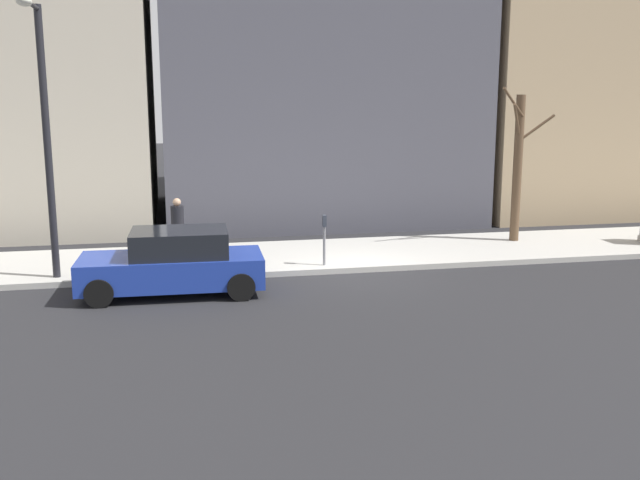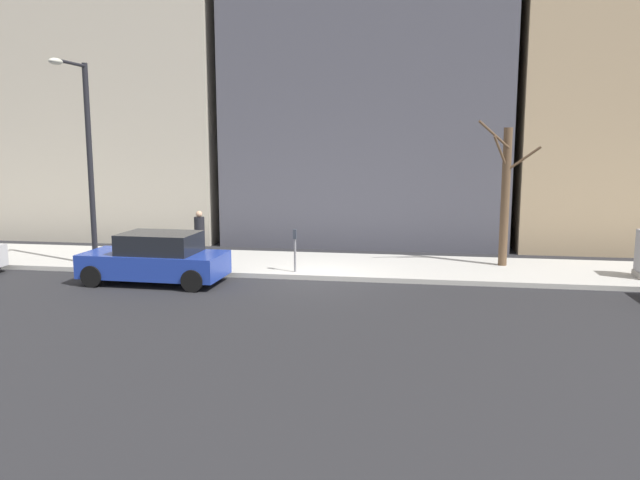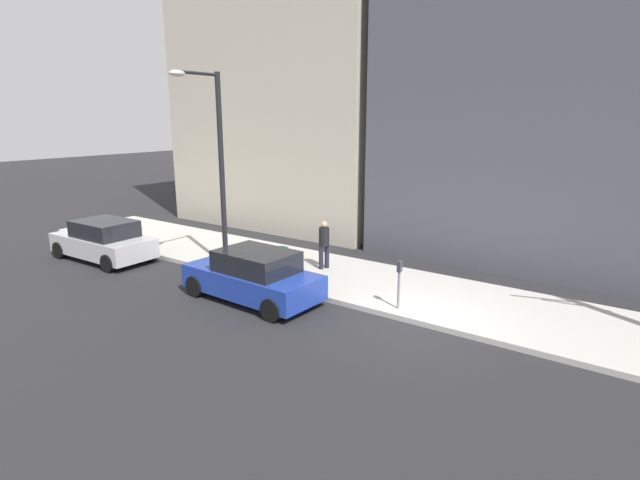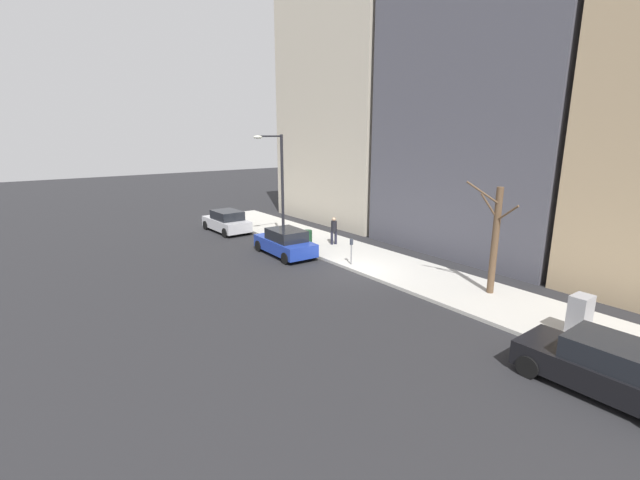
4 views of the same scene
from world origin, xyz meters
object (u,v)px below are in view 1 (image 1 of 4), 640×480
parking_meter (324,235)px  streetlamp (44,120)px  trash_bin (147,253)px  pedestrian_near_meter (178,224)px  parked_car_blue (174,263)px  bare_tree (518,165)px

parking_meter → streetlamp: size_ratio=0.21×
trash_bin → pedestrian_near_meter: 1.67m
trash_bin → pedestrian_near_meter: pedestrian_near_meter is taller
streetlamp → trash_bin: (0.62, -2.19, -3.42)m
parked_car_blue → trash_bin: parked_car_blue is taller
pedestrian_near_meter → parking_meter: bearing=84.8°
trash_bin → pedestrian_near_meter: size_ratio=0.54×
streetlamp → pedestrian_near_meter: 4.65m
parking_meter → streetlamp: bearing=91.4°
streetlamp → trash_bin: size_ratio=7.22×
pedestrian_near_meter → parked_car_blue: bearing=18.4°
bare_tree → trash_bin: bearing=98.6°
bare_tree → pedestrian_near_meter: (-0.29, 10.32, -1.42)m
parked_car_blue → bare_tree: bare_tree is taller
parking_meter → trash_bin: size_ratio=1.50×
parking_meter → parked_car_blue: bearing=111.5°
parked_car_blue → trash_bin: (1.99, 0.67, -0.14)m
parking_meter → bare_tree: bare_tree is taller
streetlamp → bare_tree: 13.60m
streetlamp → pedestrian_near_meter: size_ratio=3.92×
parking_meter → trash_bin: bearing=84.4°
trash_bin → bare_tree: bearing=-81.4°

